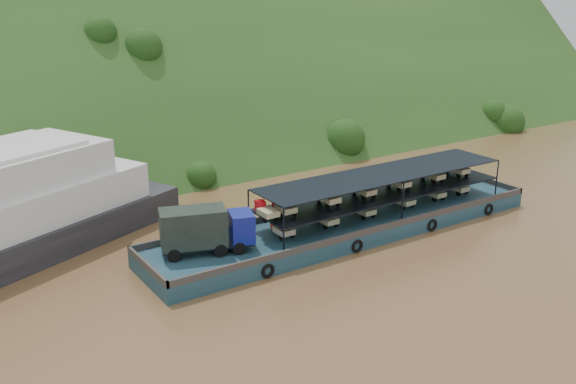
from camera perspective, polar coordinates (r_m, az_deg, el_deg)
ground at (r=52.76m, az=3.62°, el=-3.78°), size 160.00×160.00×0.00m
hillside at (r=82.94m, az=-11.54°, el=4.07°), size 140.00×39.60×39.60m
cargo_barge at (r=52.17m, az=4.51°, el=-2.72°), size 35.00×7.18×4.55m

